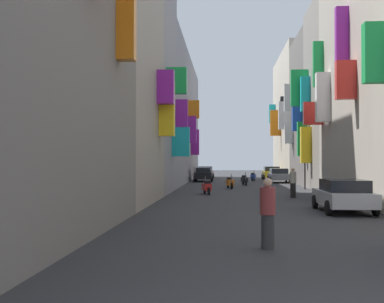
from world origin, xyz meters
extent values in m
plane|color=#2D2D30|center=(0.00, 30.00, 0.00)|extent=(140.00, 140.00, 0.00)
cube|color=orange|center=(-4.70, 11.55, 6.61)|extent=(0.61, 0.50, 2.15)
cube|color=gray|center=(-8.00, 19.38, 7.93)|extent=(6.00, 8.83, 15.86)
cube|color=yellow|center=(-4.59, 21.97, 5.02)|extent=(0.83, 0.61, 3.02)
cube|color=purple|center=(-4.55, 21.14, 6.08)|extent=(0.90, 0.62, 1.80)
cube|color=gray|center=(-8.00, 27.63, 9.88)|extent=(6.00, 7.67, 19.75)
cube|color=purple|center=(-4.56, 30.70, 5.49)|extent=(0.88, 0.42, 2.27)
cube|color=#19B2BF|center=(-4.40, 28.36, 3.43)|extent=(1.19, 0.48, 1.99)
cube|color=green|center=(-4.37, 25.05, 7.07)|extent=(1.27, 0.44, 1.63)
cube|color=gray|center=(-8.00, 45.73, 6.48)|extent=(6.00, 28.54, 12.96)
cube|color=purple|center=(-4.57, 46.69, 4.09)|extent=(0.86, 0.51, 2.70)
cube|color=orange|center=(-4.46, 42.66, 7.17)|extent=(1.09, 0.35, 1.78)
cube|color=purple|center=(-4.59, 42.25, 5.16)|extent=(0.82, 0.48, 2.61)
cube|color=green|center=(4.54, 15.04, 6.42)|extent=(0.92, 0.53, 2.39)
cube|color=red|center=(4.37, 27.53, 5.24)|extent=(1.26, 0.45, 1.49)
cube|color=green|center=(4.68, 27.36, 8.44)|extent=(0.65, 0.38, 2.97)
cube|color=purple|center=(4.68, 20.96, 8.64)|extent=(0.65, 0.42, 2.99)
cube|color=red|center=(4.52, 19.60, 6.11)|extent=(0.97, 0.45, 1.91)
cube|color=white|center=(4.59, 25.45, 6.02)|extent=(0.83, 0.58, 3.02)
cube|color=gray|center=(8.00, 32.00, 6.94)|extent=(6.00, 6.54, 13.87)
cube|color=#19B2BF|center=(4.66, 32.31, 7.16)|extent=(0.68, 0.58, 2.63)
cube|color=green|center=(4.63, 33.68, 3.84)|extent=(0.74, 0.50, 2.67)
cube|color=yellow|center=(4.62, 31.90, 3.31)|extent=(0.76, 0.57, 2.69)
cube|color=green|center=(4.34, 33.02, 7.74)|extent=(1.32, 0.44, 2.80)
cube|color=slate|center=(8.00, 39.58, 6.66)|extent=(6.00, 8.61, 13.32)
cube|color=white|center=(4.52, 40.17, 7.93)|extent=(0.96, 0.52, 2.48)
cube|color=white|center=(4.59, 41.15, 4.63)|extent=(0.82, 0.41, 1.80)
cube|color=blue|center=(4.60, 36.02, 5.86)|extent=(0.81, 0.53, 2.51)
cube|color=white|center=(4.37, 42.19, 6.47)|extent=(1.26, 0.55, 2.66)
cube|color=#BCB29E|center=(8.00, 51.94, 7.20)|extent=(6.00, 16.12, 14.39)
cube|color=black|center=(4.67, 45.82, 8.03)|extent=(0.65, 0.55, 1.46)
cube|color=#19B2BF|center=(4.60, 56.99, 8.05)|extent=(0.80, 0.39, 2.37)
cube|color=orange|center=(4.40, 51.25, 6.45)|extent=(1.20, 0.40, 2.93)
cube|color=black|center=(-3.58, 44.99, 0.63)|extent=(1.72, 4.10, 0.66)
cube|color=black|center=(-3.58, 45.20, 1.19)|extent=(1.51, 2.30, 0.46)
cylinder|color=black|center=(-2.73, 43.64, 0.30)|extent=(0.18, 0.60, 0.60)
cylinder|color=black|center=(-4.44, 43.64, 0.30)|extent=(0.18, 0.60, 0.60)
cylinder|color=black|center=(-2.73, 46.35, 0.30)|extent=(0.18, 0.60, 0.60)
cylinder|color=black|center=(-4.44, 46.35, 0.30)|extent=(0.18, 0.60, 0.60)
cube|color=#B7B7BC|center=(3.58, 16.35, 0.59)|extent=(1.83, 4.28, 0.58)
cube|color=black|center=(3.58, 16.14, 1.12)|extent=(1.61, 2.39, 0.49)
cylinder|color=black|center=(2.67, 17.76, 0.30)|extent=(0.18, 0.60, 0.60)
cylinder|color=black|center=(4.50, 17.76, 0.30)|extent=(0.18, 0.60, 0.60)
cylinder|color=black|center=(2.67, 14.94, 0.30)|extent=(0.18, 0.60, 0.60)
cylinder|color=black|center=(4.50, 14.94, 0.30)|extent=(0.18, 0.60, 0.60)
cube|color=gold|center=(3.79, 50.05, 0.63)|extent=(1.79, 4.11, 0.65)
cube|color=black|center=(3.79, 49.85, 1.21)|extent=(1.58, 2.30, 0.52)
cylinder|color=black|center=(2.90, 51.41, 0.30)|extent=(0.18, 0.60, 0.60)
cylinder|color=black|center=(4.69, 51.41, 0.30)|extent=(0.18, 0.60, 0.60)
cylinder|color=black|center=(2.90, 48.70, 0.30)|extent=(0.18, 0.60, 0.60)
cylinder|color=black|center=(4.69, 48.70, 0.30)|extent=(0.18, 0.60, 0.60)
cube|color=#B21E1E|center=(-3.70, 52.33, 0.58)|extent=(1.80, 4.05, 0.56)
cube|color=black|center=(-3.70, 52.53, 1.15)|extent=(1.58, 2.27, 0.58)
cylinder|color=black|center=(-2.80, 51.00, 0.30)|extent=(0.18, 0.60, 0.60)
cylinder|color=black|center=(-4.60, 51.00, 0.30)|extent=(0.18, 0.60, 0.60)
cylinder|color=black|center=(-2.80, 53.67, 0.30)|extent=(0.18, 0.60, 0.60)
cylinder|color=black|center=(-4.60, 53.67, 0.30)|extent=(0.18, 0.60, 0.60)
cube|color=slate|center=(3.80, 42.81, 0.59)|extent=(1.78, 3.97, 0.58)
cube|color=black|center=(3.80, 42.61, 1.13)|extent=(1.56, 2.22, 0.49)
cylinder|color=black|center=(2.92, 44.12, 0.30)|extent=(0.18, 0.60, 0.60)
cylinder|color=black|center=(4.69, 44.12, 0.30)|extent=(0.18, 0.60, 0.60)
cylinder|color=black|center=(2.92, 41.50, 0.30)|extent=(0.18, 0.60, 0.60)
cylinder|color=black|center=(4.69, 41.50, 0.30)|extent=(0.18, 0.60, 0.60)
cube|color=orange|center=(-1.02, 32.71, 0.46)|extent=(0.65, 1.21, 0.45)
cube|color=black|center=(-1.06, 32.92, 0.77)|extent=(0.42, 0.61, 0.16)
cylinder|color=#4C4C51|center=(-0.91, 32.15, 0.79)|extent=(0.11, 0.28, 0.68)
cylinder|color=black|center=(-0.88, 32.01, 0.24)|extent=(0.19, 0.49, 0.48)
cylinder|color=black|center=(-1.15, 33.41, 0.24)|extent=(0.19, 0.49, 0.48)
cube|color=black|center=(0.30, 37.75, 0.46)|extent=(0.58, 1.25, 0.45)
cube|color=black|center=(0.27, 37.97, 0.77)|extent=(0.39, 0.59, 0.16)
cylinder|color=#4C4C51|center=(0.37, 37.15, 0.79)|extent=(0.09, 0.28, 0.68)
cylinder|color=black|center=(0.39, 37.00, 0.24)|extent=(0.16, 0.49, 0.48)
cylinder|color=black|center=(0.21, 38.49, 0.24)|extent=(0.16, 0.49, 0.48)
cube|color=#2D4CAD|center=(1.54, 46.03, 0.46)|extent=(0.66, 1.18, 0.45)
cube|color=black|center=(1.49, 45.82, 0.77)|extent=(0.43, 0.61, 0.16)
cylinder|color=#4C4C51|center=(1.65, 46.57, 0.79)|extent=(0.12, 0.28, 0.68)
cylinder|color=black|center=(1.68, 46.71, 0.24)|extent=(0.20, 0.49, 0.48)
cylinder|color=black|center=(1.39, 45.35, 0.24)|extent=(0.20, 0.49, 0.48)
cube|color=red|center=(-2.57, 26.51, 0.46)|extent=(0.69, 1.26, 0.45)
cube|color=black|center=(-2.52, 26.29, 0.77)|extent=(0.43, 0.62, 0.16)
cylinder|color=#4C4C51|center=(-2.69, 27.09, 0.79)|extent=(0.12, 0.28, 0.68)
cylinder|color=black|center=(-2.73, 27.24, 0.24)|extent=(0.20, 0.49, 0.48)
cylinder|color=black|center=(-2.41, 25.77, 0.24)|extent=(0.20, 0.49, 0.48)
cylinder|color=black|center=(2.56, 23.95, 0.42)|extent=(0.45, 0.45, 0.84)
cylinder|color=#B2AD9E|center=(2.56, 23.95, 1.17)|extent=(0.54, 0.54, 0.67)
sphere|color=tan|center=(2.56, 23.95, 1.62)|extent=(0.23, 0.23, 0.23)
cylinder|color=#333333|center=(-0.34, 7.62, 0.42)|extent=(0.37, 0.37, 0.84)
cylinder|color=maroon|center=(-0.34, 7.62, 1.18)|extent=(0.43, 0.43, 0.67)
sphere|color=tan|center=(-0.34, 7.62, 1.63)|extent=(0.23, 0.23, 0.23)
cylinder|color=#2D2D2D|center=(4.59, 32.20, 1.75)|extent=(0.12, 0.12, 3.49)
cube|color=black|center=(4.59, 32.20, 3.87)|extent=(0.26, 0.26, 0.75)
sphere|color=red|center=(4.59, 32.06, 4.12)|extent=(0.14, 0.14, 0.14)
sphere|color=orange|center=(4.59, 32.06, 3.87)|extent=(0.14, 0.14, 0.14)
sphere|color=green|center=(4.59, 32.06, 3.62)|extent=(0.14, 0.14, 0.14)
camera|label=1|loc=(-1.38, -4.32, 2.18)|focal=44.96mm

